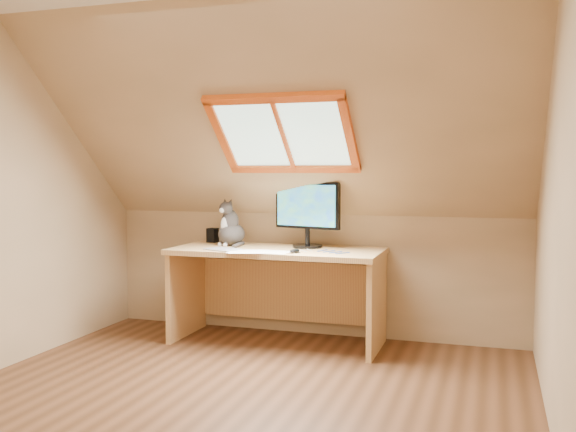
% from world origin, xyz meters
% --- Properties ---
extents(ground, '(3.50, 3.50, 0.00)m').
position_xyz_m(ground, '(0.00, 0.00, 0.00)').
color(ground, brown).
rests_on(ground, ground).
extents(room_shell, '(3.52, 3.52, 2.41)m').
position_xyz_m(room_shell, '(0.00, -0.09, 1.43)').
color(room_shell, tan).
rests_on(room_shell, ground).
extents(desk, '(1.64, 0.72, 0.75)m').
position_xyz_m(desk, '(-0.17, 1.45, 0.52)').
color(desk, '#E0B86A').
rests_on(desk, ground).
extents(monitor, '(0.56, 0.24, 0.52)m').
position_xyz_m(monitor, '(0.04, 1.51, 1.05)').
color(monitor, black).
rests_on(monitor, desk).
extents(cat, '(0.30, 0.32, 0.39)m').
position_xyz_m(cat, '(-0.60, 1.46, 0.89)').
color(cat, '#413C39').
rests_on(cat, desk).
extents(desk_speaker, '(0.10, 0.10, 0.12)m').
position_xyz_m(desk_speaker, '(-0.83, 1.63, 0.81)').
color(desk_speaker, black).
rests_on(desk_speaker, desk).
extents(graphics_tablet, '(0.30, 0.26, 0.01)m').
position_xyz_m(graphics_tablet, '(-0.53, 1.15, 0.76)').
color(graphics_tablet, '#B2B2B7').
rests_on(graphics_tablet, desk).
extents(mouse, '(0.08, 0.11, 0.03)m').
position_xyz_m(mouse, '(0.05, 1.15, 0.77)').
color(mouse, black).
rests_on(mouse, desk).
extents(papers, '(0.35, 0.30, 0.01)m').
position_xyz_m(papers, '(-0.22, 1.12, 0.75)').
color(papers, white).
rests_on(papers, desk).
extents(cables, '(0.51, 0.26, 0.01)m').
position_xyz_m(cables, '(0.21, 1.26, 0.75)').
color(cables, silver).
rests_on(cables, desk).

